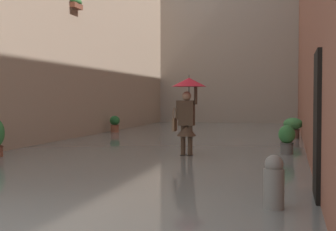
{
  "coord_description": "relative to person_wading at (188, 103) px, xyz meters",
  "views": [
    {
      "loc": [
        -3.55,
        4.53,
        1.54
      ],
      "look_at": [
        -0.41,
        -8.08,
        1.06
      ],
      "focal_mm": 52.76,
      "sensor_mm": 36.0,
      "label": 1
    }
  ],
  "objects": [
    {
      "name": "ground_plane",
      "position": [
        1.06,
        -4.37,
        -1.39
      ],
      "size": [
        60.0,
        60.0,
        0.0
      ],
      "primitive_type": "plane",
      "color": "#605B56"
    },
    {
      "name": "person_wading",
      "position": [
        0.0,
        0.0,
        0.0
      ],
      "size": [
        0.87,
        0.87,
        2.1
      ],
      "color": "black",
      "rests_on": "ground_plane"
    },
    {
      "name": "potted_plant_mid_left",
      "position": [
        -2.41,
        -0.93,
        -0.93
      ],
      "size": [
        0.43,
        0.43,
        0.83
      ],
      "color": "#66605B",
      "rests_on": "ground_plane"
    },
    {
      "name": "potted_plant_near_left",
      "position": [
        -2.59,
        -6.03,
        -0.91
      ],
      "size": [
        0.68,
        0.68,
        0.82
      ],
      "color": "brown",
      "rests_on": "ground_plane"
    },
    {
      "name": "building_facade_right",
      "position": [
        5.91,
        -4.37,
        2.62
      ],
      "size": [
        2.04,
        27.76,
        8.03
      ],
      "color": "tan",
      "rests_on": "ground_plane"
    },
    {
      "name": "building_facade_far",
      "position": [
        1.06,
        -17.15,
        3.55
      ],
      "size": [
        11.51,
        1.8,
        9.9
      ],
      "primitive_type": "cube",
      "color": "#A89989",
      "rests_on": "ground_plane"
    },
    {
      "name": "potted_plant_mid_right",
      "position": [
        4.61,
        -7.33,
        -0.96
      ],
      "size": [
        0.42,
        0.42,
        0.78
      ],
      "color": "#9E563D",
      "rests_on": "ground_plane"
    },
    {
      "name": "mooring_bollard",
      "position": [
        -2.29,
        5.54,
        -1.0
      ],
      "size": [
        0.27,
        0.27,
        0.79
      ],
      "color": "gray",
      "rests_on": "ground_plane"
    },
    {
      "name": "flood_water",
      "position": [
        1.06,
        -4.37,
        -1.35
      ],
      "size": [
        8.71,
        29.76,
        0.09
      ],
      "primitive_type": "cube",
      "color": "slate",
      "rests_on": "ground_plane"
    }
  ]
}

